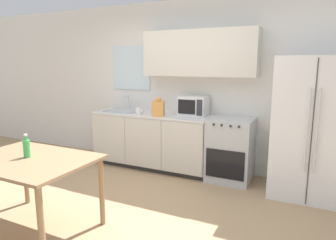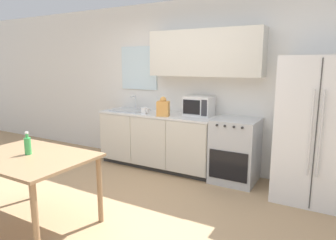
% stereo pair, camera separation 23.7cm
% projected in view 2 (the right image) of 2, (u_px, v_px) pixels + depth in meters
% --- Properties ---
extents(ground_plane, '(12.00, 12.00, 0.00)m').
position_uv_depth(ground_plane, '(121.00, 212.00, 3.48)').
color(ground_plane, tan).
extents(wall_back, '(12.00, 0.38, 2.70)m').
position_uv_depth(wall_back, '(194.00, 80.00, 4.82)').
color(wall_back, silver).
rests_on(wall_back, ground_plane).
extents(kitchen_counter, '(2.00, 0.65, 0.90)m').
position_uv_depth(kitchen_counter, '(158.00, 140.00, 4.98)').
color(kitchen_counter, '#333333').
rests_on(kitchen_counter, ground_plane).
extents(oven_range, '(0.62, 0.64, 0.93)m').
position_uv_depth(oven_range, '(235.00, 150.00, 4.34)').
color(oven_range, '#B7BABC').
rests_on(oven_range, ground_plane).
extents(refrigerator, '(0.93, 0.82, 1.80)m').
position_uv_depth(refrigerator, '(318.00, 130.00, 3.69)').
color(refrigerator, white).
rests_on(refrigerator, ground_plane).
extents(kitchen_sink, '(0.57, 0.43, 0.25)m').
position_uv_depth(kitchen_sink, '(130.00, 110.00, 5.18)').
color(kitchen_sink, '#B7BABC').
rests_on(kitchen_sink, kitchen_counter).
extents(microwave, '(0.43, 0.32, 0.30)m').
position_uv_depth(microwave, '(199.00, 106.00, 4.65)').
color(microwave, silver).
rests_on(microwave, kitchen_counter).
extents(coffee_mug, '(0.13, 0.10, 0.10)m').
position_uv_depth(coffee_mug, '(144.00, 111.00, 4.81)').
color(coffee_mug, white).
rests_on(coffee_mug, kitchen_counter).
extents(grocery_bag_0, '(0.22, 0.20, 0.30)m').
position_uv_depth(grocery_bag_0, '(163.00, 107.00, 4.61)').
color(grocery_bag_0, '#DB994C').
rests_on(grocery_bag_0, kitchen_counter).
extents(dining_table, '(1.28, 0.91, 0.77)m').
position_uv_depth(dining_table, '(30.00, 164.00, 3.10)').
color(dining_table, '#997551').
rests_on(dining_table, ground_plane).
extents(drink_bottle, '(0.07, 0.07, 0.24)m').
position_uv_depth(drink_bottle, '(28.00, 145.00, 3.10)').
color(drink_bottle, '#3FB259').
rests_on(drink_bottle, dining_table).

